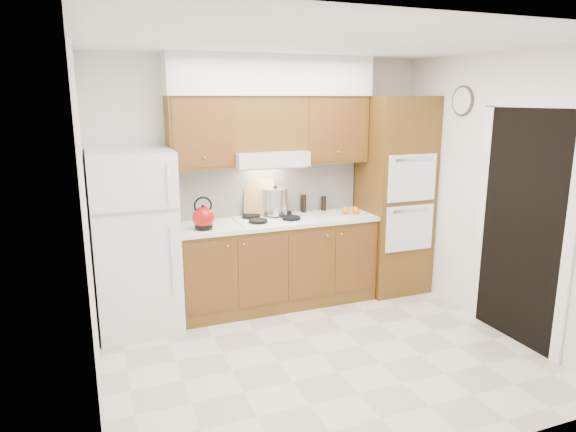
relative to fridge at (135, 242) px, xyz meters
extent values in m
plane|color=beige|center=(1.41, -1.14, -0.86)|extent=(3.60, 3.60, 0.00)
plane|color=white|center=(1.41, -1.14, 1.74)|extent=(3.60, 3.60, 0.00)
cube|color=white|center=(1.41, 0.36, 0.44)|extent=(3.60, 0.02, 2.60)
cube|color=white|center=(-0.40, -1.14, 0.44)|extent=(0.02, 3.00, 2.60)
cube|color=white|center=(3.21, -1.14, 0.44)|extent=(0.02, 3.00, 2.60)
cube|color=white|center=(0.00, 0.00, 0.00)|extent=(0.75, 0.72, 1.72)
cube|color=brown|center=(1.43, 0.06, -0.41)|extent=(2.11, 0.60, 0.90)
cube|color=white|center=(1.43, 0.05, 0.06)|extent=(2.13, 0.62, 0.04)
cube|color=white|center=(1.43, 0.34, 0.36)|extent=(2.11, 0.03, 0.56)
cube|color=brown|center=(2.85, 0.03, 0.24)|extent=(0.70, 0.65, 2.20)
cube|color=brown|center=(0.69, 0.19, 0.99)|extent=(0.63, 0.33, 0.70)
cube|color=brown|center=(2.12, 0.19, 0.99)|extent=(0.73, 0.33, 0.70)
cube|color=silver|center=(1.38, 0.13, 0.71)|extent=(0.75, 0.45, 0.15)
cube|color=brown|center=(1.38, 0.19, 1.06)|extent=(0.75, 0.33, 0.55)
cube|color=silver|center=(1.43, 0.18, 1.54)|extent=(2.13, 0.36, 0.40)
cube|color=white|center=(1.38, 0.07, 0.09)|extent=(0.74, 0.50, 0.01)
cube|color=black|center=(3.19, -1.49, 0.19)|extent=(0.02, 0.90, 2.10)
cylinder|color=#3F3833|center=(3.19, -0.59, 1.29)|extent=(0.02, 0.30, 0.30)
sphere|color=#97100A|center=(0.64, -0.08, 0.20)|extent=(0.27, 0.27, 0.21)
cube|color=tan|center=(1.31, 0.25, 0.28)|extent=(0.33, 0.23, 0.41)
cylinder|color=#B6B6BA|center=(1.47, 0.17, 0.25)|extent=(0.28, 0.28, 0.27)
cylinder|color=black|center=(1.84, 0.27, 0.18)|extent=(0.07, 0.07, 0.20)
cylinder|color=black|center=(1.84, 0.31, 0.17)|extent=(0.06, 0.06, 0.18)
cylinder|color=black|center=(2.08, 0.27, 0.16)|extent=(0.06, 0.06, 0.16)
sphere|color=orange|center=(2.22, 0.01, 0.12)|extent=(0.11, 0.11, 0.09)
sphere|color=orange|center=(2.33, -0.01, 0.12)|extent=(0.09, 0.09, 0.08)
camera|label=1|loc=(-0.35, -4.85, 1.32)|focal=32.00mm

